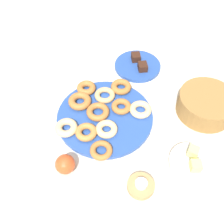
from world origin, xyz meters
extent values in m
plane|color=beige|center=(0.00, 0.00, 0.00)|extent=(2.40, 2.40, 0.00)
cylinder|color=#284C9E|center=(0.00, 0.00, 0.01)|extent=(0.39, 0.39, 0.02)
torus|color=#EABC84|center=(0.07, 0.03, 0.03)|extent=(0.11, 0.11, 0.03)
torus|color=#EABC84|center=(0.11, -0.13, 0.03)|extent=(0.09, 0.09, 0.03)
torus|color=#AD6B33|center=(-0.04, -0.12, 0.03)|extent=(0.13, 0.13, 0.03)
torus|color=#AD6B33|center=(-0.16, 0.03, 0.03)|extent=(0.10, 0.10, 0.03)
torus|color=#AD6B33|center=(0.17, 0.03, 0.03)|extent=(0.12, 0.12, 0.02)
torus|color=#AD6B33|center=(-0.05, 0.06, 0.03)|extent=(0.11, 0.11, 0.03)
torus|color=#BC7A3D|center=(0.11, -0.05, 0.03)|extent=(0.12, 0.12, 0.03)
torus|color=#EABC84|center=(-0.05, 0.14, 0.03)|extent=(0.10, 0.10, 0.03)
torus|color=#AD6B33|center=(0.00, -0.03, 0.03)|extent=(0.11, 0.11, 0.03)
torus|color=tan|center=(-0.10, -0.03, 0.03)|extent=(0.09, 0.09, 0.02)
torus|color=#AD6B33|center=(-0.12, -0.12, 0.03)|extent=(0.11, 0.11, 0.03)
cylinder|color=#284C9E|center=(-0.34, 0.07, 0.01)|extent=(0.22, 0.22, 0.02)
cube|color=#381E14|center=(-0.38, 0.06, 0.03)|extent=(0.06, 0.05, 0.03)
cube|color=#381E14|center=(-0.31, 0.10, 0.03)|extent=(0.06, 0.06, 0.03)
cylinder|color=tan|center=(0.26, 0.20, 0.01)|extent=(0.09, 0.09, 0.02)
cylinder|color=silver|center=(0.26, 0.20, 0.03)|extent=(0.04, 0.04, 0.02)
cylinder|color=olive|center=(-0.14, 0.39, 0.04)|extent=(0.26, 0.26, 0.09)
cylinder|color=silver|center=(0.13, 0.35, 0.02)|extent=(0.16, 0.16, 0.03)
cube|color=#DBD67A|center=(0.11, 0.35, 0.05)|extent=(0.04, 0.04, 0.04)
cube|color=#DBD67A|center=(0.16, 0.37, 0.05)|extent=(0.04, 0.04, 0.04)
sphere|color=#CC4C23|center=(0.26, -0.07, 0.04)|extent=(0.07, 0.07, 0.07)
camera|label=1|loc=(0.64, 0.19, 0.86)|focal=42.11mm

